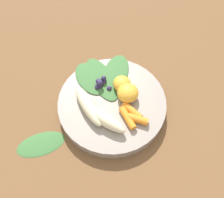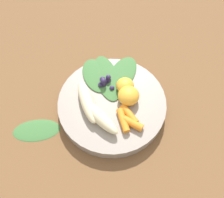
# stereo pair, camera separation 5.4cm
# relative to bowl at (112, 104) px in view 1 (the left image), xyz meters

# --- Properties ---
(ground_plane) EXTENTS (2.40, 2.40, 0.00)m
(ground_plane) POSITION_rel_bowl_xyz_m (0.00, 0.00, -0.02)
(ground_plane) COLOR brown
(bowl) EXTENTS (0.25, 0.25, 0.03)m
(bowl) POSITION_rel_bowl_xyz_m (0.00, 0.00, 0.00)
(bowl) COLOR gray
(bowl) RESTS_ON ground_plane
(banana_peeled_left) EXTENTS (0.12, 0.07, 0.03)m
(banana_peeled_left) POSITION_rel_bowl_xyz_m (0.03, -0.05, 0.03)
(banana_peeled_left) COLOR beige
(banana_peeled_left) RESTS_ON bowl
(banana_peeled_right) EXTENTS (0.12, 0.04, 0.03)m
(banana_peeled_right) POSITION_rel_bowl_xyz_m (-0.02, -0.05, 0.03)
(banana_peeled_right) COLOR beige
(banana_peeled_right) RESTS_ON bowl
(orange_segment_near) EXTENTS (0.04, 0.04, 0.03)m
(orange_segment_near) POSITION_rel_bowl_xyz_m (-0.02, 0.04, 0.03)
(orange_segment_near) COLOR #F4A833
(orange_segment_near) RESTS_ON bowl
(orange_segment_far) EXTENTS (0.05, 0.05, 0.04)m
(orange_segment_far) POSITION_rel_bowl_xyz_m (0.01, 0.04, 0.03)
(orange_segment_far) COLOR #F4A833
(orange_segment_far) RESTS_ON bowl
(carrot_front) EXTENTS (0.06, 0.02, 0.02)m
(carrot_front) POSITION_rel_bowl_xyz_m (0.06, -0.00, 0.02)
(carrot_front) COLOR orange
(carrot_front) RESTS_ON bowl
(carrot_mid_left) EXTENTS (0.05, 0.04, 0.02)m
(carrot_mid_left) POSITION_rel_bowl_xyz_m (0.07, 0.02, 0.02)
(carrot_mid_left) COLOR orange
(carrot_mid_left) RESTS_ON bowl
(carrot_mid_right) EXTENTS (0.05, 0.02, 0.02)m
(carrot_mid_right) POSITION_rel_bowl_xyz_m (0.05, 0.02, 0.02)
(carrot_mid_right) COLOR orange
(carrot_mid_right) RESTS_ON bowl
(blueberry_pile) EXTENTS (0.04, 0.04, 0.03)m
(blueberry_pile) POSITION_rel_bowl_xyz_m (-0.05, 0.00, 0.03)
(blueberry_pile) COLOR #2D234C
(blueberry_pile) RESTS_ON bowl
(kale_leaf_left) EXTENTS (0.12, 0.13, 0.01)m
(kale_leaf_left) POSITION_rel_bowl_xyz_m (-0.06, 0.05, 0.02)
(kale_leaf_left) COLOR #3D7038
(kale_leaf_left) RESTS_ON bowl
(kale_leaf_right) EXTENTS (0.15, 0.08, 0.01)m
(kale_leaf_right) POSITION_rel_bowl_xyz_m (-0.06, 0.02, 0.02)
(kale_leaf_right) COLOR #3D7038
(kale_leaf_right) RESTS_ON bowl
(kale_leaf_rear) EXTENTS (0.11, 0.07, 0.01)m
(kale_leaf_rear) POSITION_rel_bowl_xyz_m (-0.08, -0.01, 0.02)
(kale_leaf_rear) COLOR #3D7038
(kale_leaf_rear) RESTS_ON bowl
(kale_leaf_stray) EXTENTS (0.09, 0.12, 0.01)m
(kale_leaf_stray) POSITION_rel_bowl_xyz_m (-0.02, -0.18, -0.01)
(kale_leaf_stray) COLOR #3D7038
(kale_leaf_stray) RESTS_ON ground_plane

